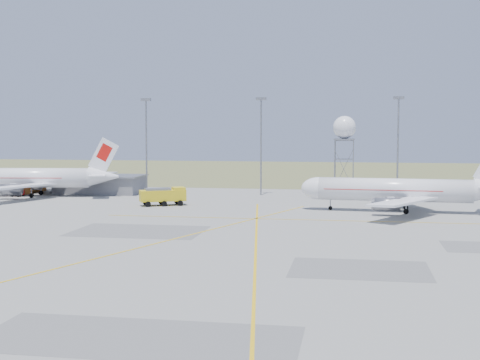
% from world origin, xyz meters
% --- Properties ---
extents(ground, '(400.00, 400.00, 0.00)m').
position_xyz_m(ground, '(0.00, 0.00, 0.00)').
color(ground, '#9B9C97').
rests_on(ground, ground).
extents(grass_strip, '(400.00, 120.00, 0.03)m').
position_xyz_m(grass_strip, '(0.00, 140.00, 0.01)').
color(grass_strip, olive).
rests_on(grass_strip, ground).
extents(building_grey, '(19.00, 10.00, 3.90)m').
position_xyz_m(building_grey, '(-45.00, 64.00, 1.97)').
color(building_grey, gray).
rests_on(building_grey, ground).
extents(mast_a, '(2.20, 0.50, 20.50)m').
position_xyz_m(mast_a, '(-35.00, 66.00, 12.07)').
color(mast_a, gray).
rests_on(mast_a, ground).
extents(mast_b, '(2.20, 0.50, 20.50)m').
position_xyz_m(mast_b, '(-10.00, 66.00, 12.07)').
color(mast_b, gray).
rests_on(mast_b, ground).
extents(mast_c, '(2.20, 0.50, 20.50)m').
position_xyz_m(mast_c, '(18.00, 66.00, 12.07)').
color(mast_c, gray).
rests_on(mast_c, ground).
extents(airliner_main, '(34.70, 33.67, 11.80)m').
position_xyz_m(airliner_main, '(16.68, 42.43, 3.62)').
color(airliner_main, white).
rests_on(airliner_main, ground).
extents(airliner_far, '(35.90, 34.66, 12.23)m').
position_xyz_m(airliner_far, '(-56.89, 55.42, 3.75)').
color(airliner_far, white).
rests_on(airliner_far, ground).
extents(radar_tower, '(4.57, 4.57, 16.54)m').
position_xyz_m(radar_tower, '(7.31, 63.02, 9.28)').
color(radar_tower, gray).
rests_on(radar_tower, ground).
extents(fire_truck, '(8.62, 6.17, 3.31)m').
position_xyz_m(fire_truck, '(-24.90, 44.55, 1.59)').
color(fire_truck, yellow).
rests_on(fire_truck, ground).
extents(baggage_tug, '(2.51, 2.07, 1.86)m').
position_xyz_m(baggage_tug, '(-59.28, 54.71, 0.71)').
color(baggage_tug, '#B10C0F').
rests_on(baggage_tug, ground).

